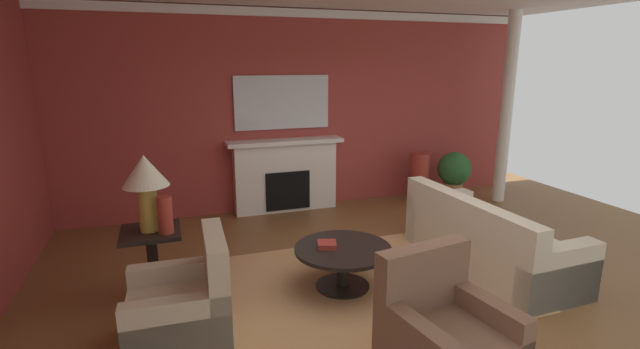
% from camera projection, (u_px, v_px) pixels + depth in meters
% --- Properties ---
extents(ground_plane, '(9.54, 9.54, 0.00)m').
position_uv_depth(ground_plane, '(388.00, 286.00, 4.80)').
color(ground_plane, brown).
extents(wall_fireplace, '(7.93, 0.12, 3.08)m').
position_uv_depth(wall_fireplace, '(303.00, 111.00, 7.21)').
color(wall_fireplace, '#9E3833').
rests_on(wall_fireplace, ground_plane).
extents(crown_moulding, '(7.93, 0.08, 0.12)m').
position_uv_depth(crown_moulding, '(304.00, 13.00, 6.78)').
color(crown_moulding, white).
extents(area_rug, '(3.51, 2.28, 0.01)m').
position_uv_depth(area_rug, '(343.00, 287.00, 4.77)').
color(area_rug, tan).
rests_on(area_rug, ground_plane).
extents(fireplace, '(1.80, 0.35, 1.14)m').
position_uv_depth(fireplace, '(286.00, 177.00, 7.14)').
color(fireplace, white).
rests_on(fireplace, ground_plane).
extents(mantel_mirror, '(1.48, 0.04, 0.81)m').
position_uv_depth(mantel_mirror, '(282.00, 102.00, 6.97)').
color(mantel_mirror, silver).
extents(sofa, '(0.98, 2.13, 0.85)m').
position_uv_depth(sofa, '(486.00, 242.00, 5.18)').
color(sofa, beige).
rests_on(sofa, ground_plane).
extents(armchair_near_window, '(0.83, 0.83, 0.95)m').
position_uv_depth(armchair_near_window, '(184.00, 311.00, 3.73)').
color(armchair_near_window, '#C1B293').
rests_on(armchair_near_window, ground_plane).
extents(armchair_facing_fireplace, '(0.92, 0.92, 0.95)m').
position_uv_depth(armchair_facing_fireplace, '(445.00, 340.00, 3.34)').
color(armchair_facing_fireplace, brown).
rests_on(armchair_facing_fireplace, ground_plane).
extents(coffee_table, '(1.00, 1.00, 0.45)m').
position_uv_depth(coffee_table, '(343.00, 258.00, 4.69)').
color(coffee_table, black).
rests_on(coffee_table, ground_plane).
extents(side_table, '(0.56, 0.56, 0.70)m').
position_uv_depth(side_table, '(153.00, 259.00, 4.50)').
color(side_table, black).
rests_on(side_table, ground_plane).
extents(table_lamp, '(0.44, 0.44, 0.75)m').
position_uv_depth(table_lamp, '(145.00, 178.00, 4.30)').
color(table_lamp, '#B28E38').
rests_on(table_lamp, side_table).
extents(vase_on_side_table, '(0.14, 0.14, 0.36)m').
position_uv_depth(vase_on_side_table, '(165.00, 215.00, 4.32)').
color(vase_on_side_table, '#9E3328').
rests_on(vase_on_side_table, side_table).
extents(vase_tall_corner, '(0.32, 0.32, 0.84)m').
position_uv_depth(vase_tall_corner, '(419.00, 178.00, 7.60)').
color(vase_tall_corner, '#9E3328').
rests_on(vase_tall_corner, ground_plane).
extents(book_red_cover, '(0.24, 0.24, 0.05)m').
position_uv_depth(book_red_cover, '(327.00, 245.00, 4.66)').
color(book_red_cover, maroon).
rests_on(book_red_cover, coffee_table).
extents(potted_plant, '(0.56, 0.56, 0.83)m').
position_uv_depth(potted_plant, '(454.00, 172.00, 7.67)').
color(potted_plant, '#A8754C').
rests_on(potted_plant, ground_plane).
extents(column_white, '(0.20, 0.20, 3.08)m').
position_uv_depth(column_white, '(506.00, 110.00, 7.42)').
color(column_white, white).
rests_on(column_white, ground_plane).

